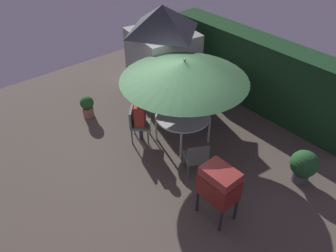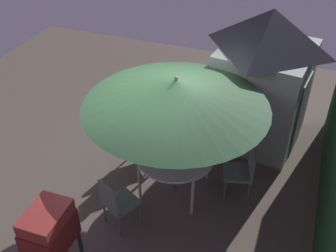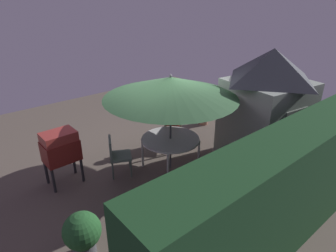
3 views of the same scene
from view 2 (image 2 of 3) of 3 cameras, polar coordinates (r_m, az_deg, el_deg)
ground_plane at (r=7.55m, az=-4.08°, el=-7.06°), size 11.00×11.00×0.00m
garden_shed at (r=7.95m, az=13.26°, el=6.69°), size 1.98×1.90×2.69m
patio_table at (r=6.84m, az=0.99°, el=-4.36°), size 1.32×1.32×0.78m
patio_umbrella at (r=6.10m, az=1.11°, el=4.61°), size 2.88×2.88×2.25m
bbq_grill at (r=5.81m, az=-16.23°, el=-13.77°), size 0.71×0.51×1.20m
chair_near_shed at (r=7.75m, az=-2.79°, el=-0.65°), size 0.65×0.65×0.90m
chair_far_side at (r=6.43m, az=-7.19°, el=-10.39°), size 0.63×0.62×0.90m
chair_toward_hedge at (r=7.01m, az=10.40°, el=-6.02°), size 0.57×0.57×0.90m
potted_plant_by_grill at (r=9.29m, az=-1.47°, el=4.90°), size 0.37×0.37×0.63m
person_in_red at (r=7.54m, az=-2.58°, el=0.60°), size 0.41×0.41×1.26m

